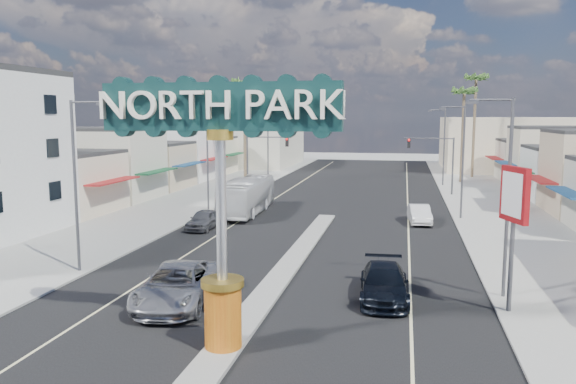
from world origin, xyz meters
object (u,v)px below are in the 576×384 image
at_px(traffic_signal_right, 435,154).
at_px(palm_left_far, 244,88).
at_px(streetlight_l_near, 78,177).
at_px(suv_left, 177,285).
at_px(streetlight_l_mid, 209,153).
at_px(palm_right_far, 476,84).
at_px(suv_right, 384,283).
at_px(streetlight_r_far, 443,143).
at_px(bank_pylon_sign, 514,203).
at_px(streetlight_r_near, 505,188).
at_px(traffic_signal_left, 263,152).
at_px(streetlight_l_far, 269,141).
at_px(car_parked_left, 204,220).
at_px(city_bus, 247,196).
at_px(streetlight_r_mid, 461,156).
at_px(gateway_sign, 221,184).
at_px(palm_right_mid, 464,96).

relative_size(traffic_signal_right, palm_left_far, 0.46).
relative_size(streetlight_l_near, suv_left, 1.45).
height_order(streetlight_l_mid, palm_right_far, palm_right_far).
relative_size(suv_left, suv_right, 1.19).
relative_size(streetlight_r_far, bank_pylon_sign, 1.49).
height_order(streetlight_r_near, palm_right_far, palm_right_far).
relative_size(streetlight_r_near, suv_right, 1.73).
distance_m(traffic_signal_left, bank_pylon_sign, 41.01).
distance_m(traffic_signal_right, streetlight_r_far, 8.14).
height_order(traffic_signal_left, streetlight_r_near, streetlight_r_near).
xyz_separation_m(streetlight_l_far, bank_pylon_sign, (20.93, -43.98, -0.37)).
bearing_deg(streetlight_r_far, car_parked_left, -121.98).
bearing_deg(palm_right_far, city_bus, -123.90).
bearing_deg(streetlight_r_mid, streetlight_r_far, 90.00).
distance_m(gateway_sign, streetlight_l_mid, 29.91).
xyz_separation_m(gateway_sign, streetlight_r_far, (10.43, 50.02, -0.86)).
bearing_deg(streetlight_l_far, bank_pylon_sign, -64.55).
height_order(streetlight_l_near, suv_left, streetlight_l_near).
relative_size(traffic_signal_right, streetlight_r_far, 0.67).
height_order(palm_left_far, suv_left, palm_left_far).
bearing_deg(suv_right, bank_pylon_sign, -12.20).
bearing_deg(streetlight_l_near, suv_left, -28.13).
relative_size(streetlight_r_mid, streetlight_r_far, 1.00).
relative_size(traffic_signal_right, suv_left, 0.96).
xyz_separation_m(streetlight_l_near, palm_right_mid, (23.43, 46.00, 5.54)).
distance_m(traffic_signal_right, suv_left, 39.91).
bearing_deg(suv_right, streetlight_r_mid, 73.15).
xyz_separation_m(traffic_signal_right, palm_left_far, (-22.18, 6.01, 7.22)).
distance_m(traffic_signal_left, streetlight_r_mid, 24.11).
height_order(streetlight_r_near, bank_pylon_sign, streetlight_r_near).
relative_size(gateway_sign, streetlight_r_far, 1.02).
relative_size(traffic_signal_right, streetlight_l_far, 0.67).
bearing_deg(streetlight_r_far, traffic_signal_right, -98.86).
xyz_separation_m(streetlight_r_mid, city_bus, (-17.33, -0.59, -3.58)).
relative_size(gateway_sign, suv_left, 1.47).
relative_size(palm_right_mid, suv_left, 1.94).
bearing_deg(streetlight_r_far, streetlight_l_far, 180.00).
bearing_deg(traffic_signal_right, gateway_sign, -102.33).
xyz_separation_m(palm_left_far, suv_left, (9.45, -43.68, -10.63)).
height_order(streetlight_r_mid, car_parked_left, streetlight_r_mid).
xyz_separation_m(streetlight_r_near, city_bus, (-17.33, 19.41, -3.58)).
height_order(streetlight_r_mid, palm_right_far, palm_right_far).
bearing_deg(palm_right_far, streetlight_l_near, -116.06).
relative_size(streetlight_l_far, streetlight_r_mid, 1.00).
bearing_deg(streetlight_r_far, bank_pylon_sign, -89.92).
bearing_deg(streetlight_r_near, suv_right, -167.20).
xyz_separation_m(traffic_signal_right, suv_left, (-12.74, -37.67, -3.41)).
relative_size(traffic_signal_left, streetlight_l_far, 0.67).
height_order(gateway_sign, city_bus, gateway_sign).
bearing_deg(streetlight_l_far, palm_left_far, -142.08).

